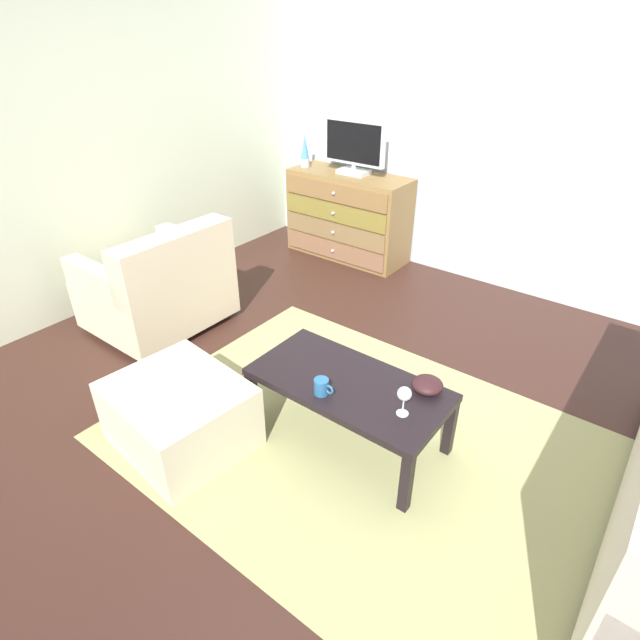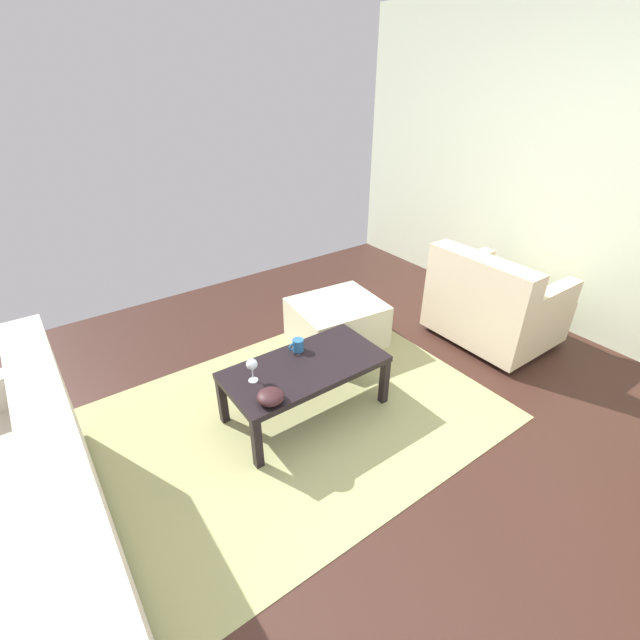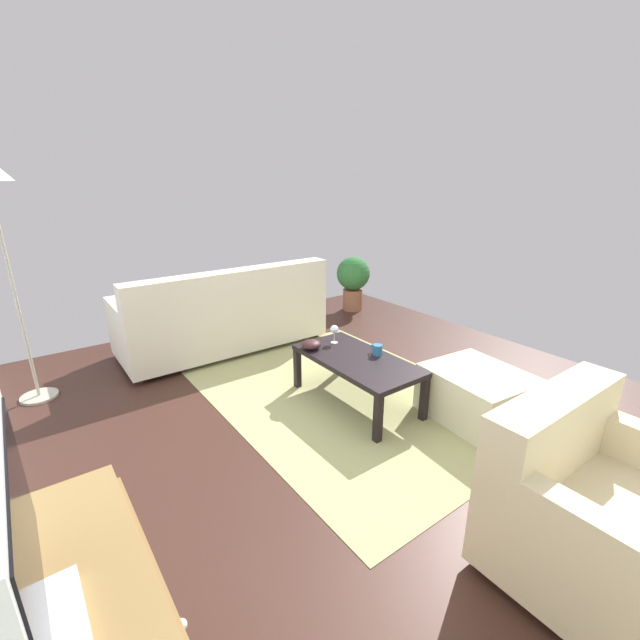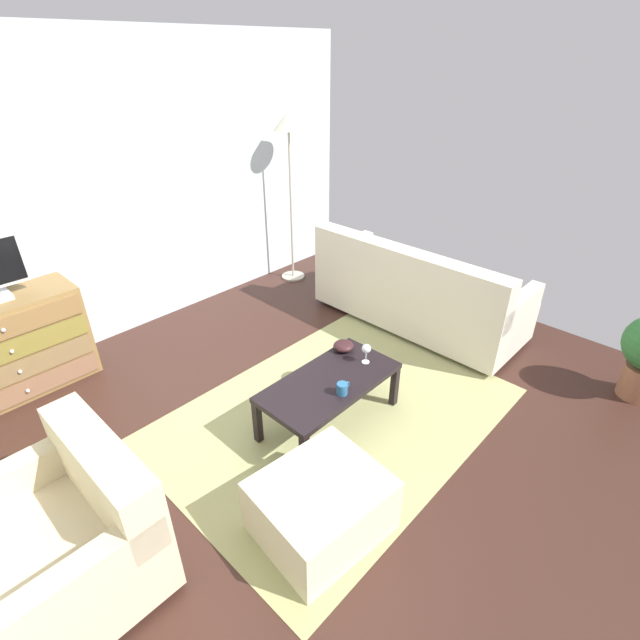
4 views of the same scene
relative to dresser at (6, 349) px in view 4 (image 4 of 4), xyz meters
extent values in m
cube|color=#371F19|center=(1.36, -1.90, -0.43)|extent=(5.36, 4.90, 0.05)
cube|color=#B3C0C9|center=(1.36, 0.31, 0.91)|extent=(5.36, 0.12, 2.62)
cube|color=tan|center=(1.56, -2.10, -0.40)|extent=(2.60, 1.90, 0.01)
cube|color=olive|center=(0.00, 0.01, 0.00)|extent=(1.17, 0.45, 0.80)
cube|color=brown|center=(0.00, -0.23, -0.28)|extent=(1.11, 0.02, 0.17)
sphere|color=silver|center=(0.00, -0.24, -0.28)|extent=(0.03, 0.03, 0.03)
cube|color=brown|center=(0.00, -0.23, -0.09)|extent=(1.11, 0.02, 0.17)
sphere|color=silver|center=(0.00, -0.24, -0.09)|extent=(0.03, 0.03, 0.03)
cube|color=olive|center=(0.00, -0.23, 0.09)|extent=(1.11, 0.02, 0.17)
sphere|color=silver|center=(0.00, -0.24, 0.09)|extent=(0.03, 0.03, 0.03)
cube|color=brown|center=(0.00, -0.23, 0.28)|extent=(1.11, 0.02, 0.17)
sphere|color=silver|center=(0.00, -0.24, 0.28)|extent=(0.03, 0.03, 0.03)
cube|color=black|center=(0.98, -1.87, -0.23)|extent=(0.05, 0.05, 0.35)
cube|color=black|center=(1.96, -1.87, -0.23)|extent=(0.05, 0.05, 0.35)
cube|color=black|center=(0.98, -2.34, -0.23)|extent=(0.05, 0.05, 0.35)
cube|color=black|center=(1.96, -2.34, -0.23)|extent=(0.05, 0.05, 0.35)
cube|color=black|center=(1.47, -2.10, -0.03)|extent=(1.05, 0.53, 0.04)
cylinder|color=silver|center=(1.82, -2.15, -0.01)|extent=(0.06, 0.06, 0.00)
cylinder|color=silver|center=(1.82, -2.15, 0.04)|extent=(0.01, 0.01, 0.09)
sphere|color=silver|center=(1.82, -2.15, 0.11)|extent=(0.07, 0.07, 0.07)
cylinder|color=#275E8E|center=(1.42, -2.27, 0.03)|extent=(0.08, 0.08, 0.08)
torus|color=#275E8E|center=(1.47, -2.27, 0.03)|extent=(0.05, 0.01, 0.05)
ellipsoid|color=#31181B|center=(1.83, -1.92, 0.02)|extent=(0.16, 0.16, 0.07)
cylinder|color=#332319|center=(3.53, -2.69, -0.38)|extent=(0.05, 0.05, 0.05)
cylinder|color=#332319|center=(3.53, -0.80, -0.38)|extent=(0.05, 0.05, 0.05)
cylinder|color=#332319|center=(2.84, -2.69, -0.38)|extent=(0.05, 0.05, 0.05)
cylinder|color=#332319|center=(2.84, -0.80, -0.38)|extent=(0.05, 0.05, 0.05)
cube|color=beige|center=(3.19, -1.75, -0.16)|extent=(0.85, 2.06, 0.38)
cube|color=beige|center=(2.86, -1.75, 0.25)|extent=(0.20, 2.06, 0.46)
cube|color=beige|center=(3.19, -2.71, 0.12)|extent=(0.81, 0.12, 0.20)
cube|color=beige|center=(3.19, -0.78, 0.12)|extent=(0.81, 0.12, 0.20)
cylinder|color=#486181|center=(3.46, -1.60, 0.10)|extent=(0.16, 0.40, 0.16)
cylinder|color=#332319|center=(-0.05, -1.59, -0.38)|extent=(0.05, 0.05, 0.05)
cylinder|color=#332319|center=(-0.05, -2.34, -0.38)|extent=(0.05, 0.05, 0.05)
cube|color=beige|center=(-0.37, -1.96, -0.17)|extent=(0.80, 0.91, 0.35)
cube|color=beige|center=(-0.07, -1.96, 0.20)|extent=(0.20, 0.91, 0.40)
cube|color=beige|center=(-0.37, -1.57, 0.10)|extent=(0.76, 0.12, 0.20)
cube|color=beige|center=(-0.37, -2.36, 0.10)|extent=(0.76, 0.12, 0.20)
cube|color=beige|center=(0.77, -2.68, -0.21)|extent=(0.76, 0.67, 0.37)
cylinder|color=#A59E8C|center=(3.06, -0.05, -0.39)|extent=(0.28, 0.28, 0.02)
cylinder|color=#A59E8C|center=(3.06, -0.05, 0.46)|extent=(0.02, 0.02, 1.68)
cone|color=beige|center=(3.06, -0.05, 1.39)|extent=(0.32, 0.32, 0.18)
cylinder|color=brown|center=(3.39, -3.70, -0.26)|extent=(0.26, 0.26, 0.28)
camera|label=1|loc=(2.63, -3.86, 1.62)|focal=28.26mm
camera|label=2|loc=(2.74, -0.17, 1.66)|focal=24.77mm
camera|label=3|loc=(-0.81, -0.08, 1.33)|focal=23.88mm
camera|label=4|loc=(-0.52, -3.88, 2.05)|focal=26.23mm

